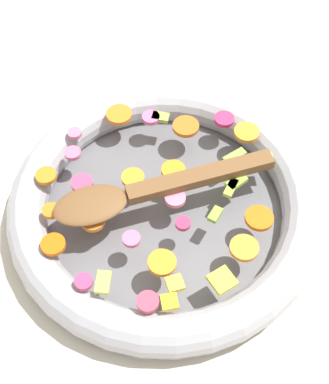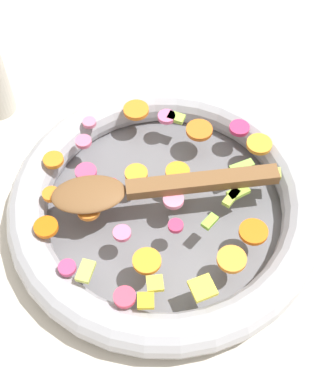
{
  "view_description": "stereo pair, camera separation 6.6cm",
  "coord_description": "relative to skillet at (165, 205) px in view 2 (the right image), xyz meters",
  "views": [
    {
      "loc": [
        -0.28,
        -0.25,
        0.59
      ],
      "look_at": [
        0.0,
        0.0,
        0.05
      ],
      "focal_mm": 50.0,
      "sensor_mm": 36.0,
      "label": 1
    },
    {
      "loc": [
        -0.24,
        -0.3,
        0.59
      ],
      "look_at": [
        0.0,
        0.0,
        0.05
      ],
      "focal_mm": 50.0,
      "sensor_mm": 36.0,
      "label": 2
    }
  ],
  "objects": [
    {
      "name": "ground_plane",
      "position": [
        0.0,
        0.0,
        -0.02
      ],
      "size": [
        4.0,
        4.0,
        0.0
      ],
      "primitive_type": "plane",
      "color": "beige"
    },
    {
      "name": "skillet",
      "position": [
        0.0,
        0.0,
        0.0
      ],
      "size": [
        0.4,
        0.4,
        0.05
      ],
      "color": "slate",
      "rests_on": "ground_plane"
    },
    {
      "name": "chopped_vegetables",
      "position": [
        -0.0,
        0.0,
        0.03
      ],
      "size": [
        0.33,
        0.31,
        0.01
      ],
      "color": "orange",
      "rests_on": "skillet"
    },
    {
      "name": "wooden_spoon",
      "position": [
        -0.03,
        0.02,
        0.04
      ],
      "size": [
        0.26,
        0.18,
        0.01
      ],
      "color": "brown",
      "rests_on": "chopped_vegetables"
    }
  ]
}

